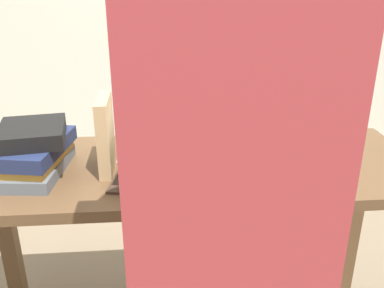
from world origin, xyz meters
The scene contains 7 objects.
reading_desk centered at (0.00, 0.00, 0.66)m, with size 1.54×0.55×0.77m.
open_book centered at (0.01, -0.05, 0.81)m, with size 0.53×0.43×0.11m.
book_stack_tall centered at (-0.48, -0.02, 0.85)m, with size 0.22×0.31×0.16m.
book_standing_upright centered at (-0.26, -0.01, 0.89)m, with size 0.04×0.18×0.24m.
reading_lamp centered at (0.53, 0.08, 1.13)m, with size 0.17×0.17×0.45m.
coffee_mug centered at (0.27, -0.02, 0.82)m, with size 0.10×0.10×0.08m.
person_reader centered at (0.02, -0.62, 0.84)m, with size 0.36×0.22×1.69m.
Camera 1 is at (-0.10, -1.28, 1.38)m, focal length 40.00 mm.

